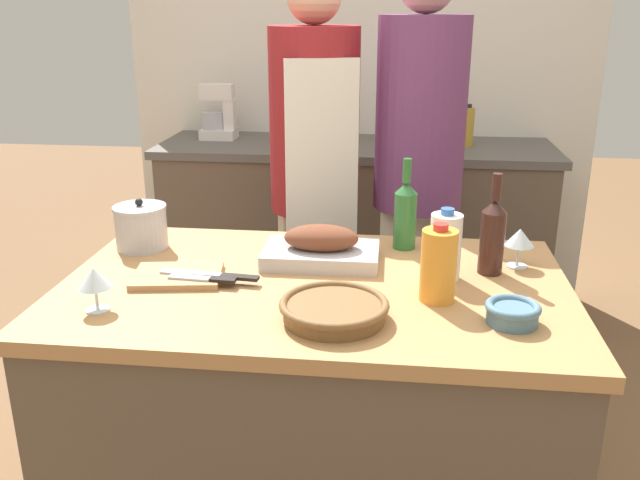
# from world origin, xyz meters

# --- Properties ---
(kitchen_island) EXTENTS (1.40, 0.86, 0.88)m
(kitchen_island) POSITION_xyz_m (0.00, 0.00, 0.44)
(kitchen_island) COLOR brown
(kitchen_island) RESTS_ON ground_plane
(back_counter) EXTENTS (1.99, 0.60, 0.94)m
(back_counter) POSITION_xyz_m (0.00, 1.66, 0.47)
(back_counter) COLOR brown
(back_counter) RESTS_ON ground_plane
(back_wall) EXTENTS (2.49, 0.10, 2.55)m
(back_wall) POSITION_xyz_m (0.00, 2.01, 1.27)
(back_wall) COLOR silver
(back_wall) RESTS_ON ground_plane
(roasting_pan) EXTENTS (0.34, 0.22, 0.11)m
(roasting_pan) POSITION_xyz_m (-0.00, 0.16, 0.92)
(roasting_pan) COLOR #BCBCC1
(roasting_pan) RESTS_ON kitchen_island
(wicker_basket) EXTENTS (0.27, 0.27, 0.05)m
(wicker_basket) POSITION_xyz_m (0.08, -0.23, 0.90)
(wicker_basket) COLOR brown
(wicker_basket) RESTS_ON kitchen_island
(cutting_board) EXTENTS (0.27, 0.21, 0.02)m
(cutting_board) POSITION_xyz_m (-0.38, -0.02, 0.89)
(cutting_board) COLOR #AD7F51
(cutting_board) RESTS_ON kitchen_island
(stock_pot) EXTENTS (0.16, 0.16, 0.16)m
(stock_pot) POSITION_xyz_m (-0.57, 0.22, 0.95)
(stock_pot) COLOR #B7B7BC
(stock_pot) RESTS_ON kitchen_island
(mixing_bowl) EXTENTS (0.13, 0.13, 0.05)m
(mixing_bowl) POSITION_xyz_m (0.50, -0.20, 0.91)
(mixing_bowl) COLOR slate
(mixing_bowl) RESTS_ON kitchen_island
(juice_jug) EXTENTS (0.09, 0.09, 0.21)m
(juice_jug) POSITION_xyz_m (0.33, -0.08, 0.97)
(juice_jug) COLOR orange
(juice_jug) RESTS_ON kitchen_island
(milk_jug) EXTENTS (0.09, 0.09, 0.20)m
(milk_jug) POSITION_xyz_m (0.36, 0.07, 0.97)
(milk_jug) COLOR white
(milk_jug) RESTS_ON kitchen_island
(wine_bottle_green) EXTENTS (0.07, 0.07, 0.29)m
(wine_bottle_green) POSITION_xyz_m (0.24, 0.32, 0.99)
(wine_bottle_green) COLOR #28662D
(wine_bottle_green) RESTS_ON kitchen_island
(wine_bottle_dark) EXTENTS (0.07, 0.07, 0.29)m
(wine_bottle_dark) POSITION_xyz_m (0.49, 0.13, 0.99)
(wine_bottle_dark) COLOR #381E19
(wine_bottle_dark) RESTS_ON kitchen_island
(wine_glass_left) EXTENTS (0.08, 0.08, 0.12)m
(wine_glass_left) POSITION_xyz_m (0.57, 0.19, 0.96)
(wine_glass_left) COLOR silver
(wine_glass_left) RESTS_ON kitchen_island
(wine_glass_right) EXTENTS (0.08, 0.08, 0.11)m
(wine_glass_right) POSITION_xyz_m (-0.52, -0.24, 0.96)
(wine_glass_right) COLOR silver
(wine_glass_right) RESTS_ON kitchen_island
(knife_chef) EXTENTS (0.28, 0.06, 0.01)m
(knife_chef) POSITION_xyz_m (-0.28, -0.03, 0.90)
(knife_chef) COLOR #B7B7BC
(knife_chef) RESTS_ON cutting_board
(knife_paring) EXTENTS (0.19, 0.04, 0.01)m
(knife_paring) POSITION_xyz_m (-0.29, -0.06, 0.90)
(knife_paring) COLOR #B7B7BC
(knife_paring) RESTS_ON cutting_board
(stand_mixer) EXTENTS (0.18, 0.14, 0.28)m
(stand_mixer) POSITION_xyz_m (-0.72, 1.74, 1.06)
(stand_mixer) COLOR silver
(stand_mixer) RESTS_ON back_counter
(condiment_bottle_tall) EXTENTS (0.06, 0.06, 0.21)m
(condiment_bottle_tall) POSITION_xyz_m (-0.38, 1.63, 1.03)
(condiment_bottle_tall) COLOR #234C28
(condiment_bottle_tall) RESTS_ON back_counter
(condiment_bottle_short) EXTENTS (0.06, 0.06, 0.17)m
(condiment_bottle_short) POSITION_xyz_m (0.13, 1.75, 1.01)
(condiment_bottle_short) COLOR #B28E2D
(condiment_bottle_short) RESTS_ON back_counter
(condiment_bottle_extra) EXTENTS (0.06, 0.06, 0.21)m
(condiment_bottle_extra) POSITION_xyz_m (0.55, 1.69, 1.03)
(condiment_bottle_extra) COLOR #B28E2D
(condiment_bottle_extra) RESTS_ON back_counter
(person_cook_aproned) EXTENTS (0.35, 0.38, 1.73)m
(person_cook_aproned) POSITION_xyz_m (-0.11, 0.86, 0.96)
(person_cook_aproned) COLOR beige
(person_cook_aproned) RESTS_ON ground_plane
(person_cook_guest) EXTENTS (0.34, 0.34, 1.78)m
(person_cook_guest) POSITION_xyz_m (0.30, 0.87, 0.99)
(person_cook_guest) COLOR beige
(person_cook_guest) RESTS_ON ground_plane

